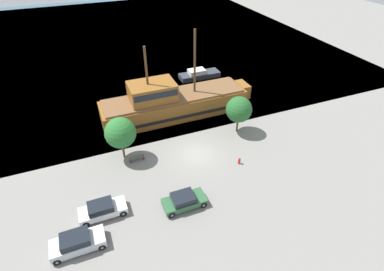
# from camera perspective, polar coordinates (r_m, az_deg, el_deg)

# --- Properties ---
(ground_plane) EXTENTS (160.00, 160.00, 0.00)m
(ground_plane) POSITION_cam_1_polar(r_m,az_deg,el_deg) (33.87, 0.83, -3.60)
(ground_plane) COLOR gray
(water_surface) EXTENTS (80.00, 80.00, 0.00)m
(water_surface) POSITION_cam_1_polar(r_m,az_deg,el_deg) (72.03, -13.49, 17.78)
(water_surface) COLOR #33566B
(water_surface) RESTS_ON ground
(pirate_ship) EXTENTS (20.42, 4.92, 11.10)m
(pirate_ship) POSITION_cam_1_polar(r_m,az_deg,el_deg) (39.74, -3.77, 6.26)
(pirate_ship) COLOR brown
(pirate_ship) RESTS_ON water_surface
(moored_boat_dockside) EXTENTS (6.74, 2.31, 1.46)m
(moored_boat_dockside) POSITION_cam_1_polar(r_m,az_deg,el_deg) (50.67, 1.33, 11.57)
(moored_boat_dockside) COLOR #2D333D
(moored_boat_dockside) RESTS_ON water_surface
(parked_car_curb_front) EXTENTS (3.99, 1.91, 1.35)m
(parked_car_curb_front) POSITION_cam_1_polar(r_m,az_deg,el_deg) (28.07, -1.51, -12.29)
(parked_car_curb_front) COLOR #2D5B38
(parked_car_curb_front) RESTS_ON ground_plane
(parked_car_curb_mid) EXTENTS (4.14, 1.82, 1.42)m
(parked_car_curb_mid) POSITION_cam_1_polar(r_m,az_deg,el_deg) (28.49, -16.71, -13.35)
(parked_car_curb_mid) COLOR white
(parked_car_curb_mid) RESTS_ON ground_plane
(parked_car_curb_rear) EXTENTS (4.25, 1.90, 1.53)m
(parked_car_curb_rear) POSITION_cam_1_polar(r_m,az_deg,el_deg) (26.90, -21.00, -18.47)
(parked_car_curb_rear) COLOR #B7BCC6
(parked_car_curb_rear) RESTS_ON ground_plane
(fire_hydrant) EXTENTS (0.42, 0.25, 0.76)m
(fire_hydrant) POSITION_cam_1_polar(r_m,az_deg,el_deg) (32.82, 8.99, -4.75)
(fire_hydrant) COLOR red
(fire_hydrant) RESTS_ON ground_plane
(bench_promenade_east) EXTENTS (1.62, 0.45, 0.85)m
(bench_promenade_east) POSITION_cam_1_polar(r_m,az_deg,el_deg) (33.29, -10.48, -4.20)
(bench_promenade_east) COLOR #4C4742
(bench_promenade_east) RESTS_ON ground_plane
(tree_row_east) EXTENTS (3.33, 3.33, 4.99)m
(tree_row_east) POSITION_cam_1_polar(r_m,az_deg,el_deg) (32.35, -13.49, 0.49)
(tree_row_east) COLOR brown
(tree_row_east) RESTS_ON ground_plane
(tree_row_mideast) EXTENTS (3.14, 3.14, 4.74)m
(tree_row_mideast) POSITION_cam_1_polar(r_m,az_deg,el_deg) (36.14, 8.93, 4.91)
(tree_row_mideast) COLOR brown
(tree_row_mideast) RESTS_ON ground_plane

